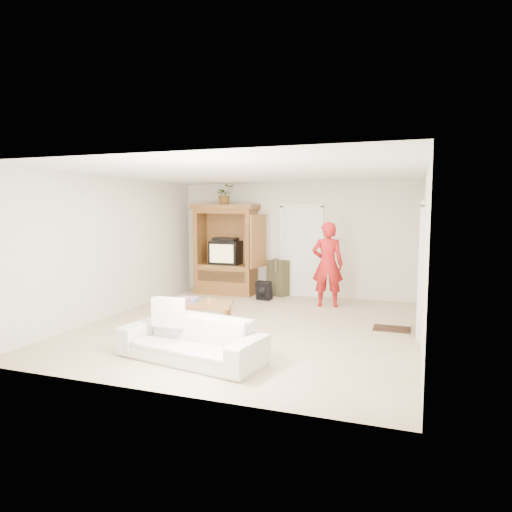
% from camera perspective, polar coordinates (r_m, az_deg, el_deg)
% --- Properties ---
extents(floor, '(6.00, 6.00, 0.00)m').
position_cam_1_polar(floor, '(7.92, -0.69, -8.76)').
color(floor, tan).
rests_on(floor, ground).
extents(ceiling, '(6.00, 6.00, 0.00)m').
position_cam_1_polar(ceiling, '(7.68, -0.71, 10.34)').
color(ceiling, white).
rests_on(ceiling, floor).
extents(wall_back, '(5.50, 0.00, 5.50)m').
position_cam_1_polar(wall_back, '(10.55, 4.94, 2.07)').
color(wall_back, silver).
rests_on(wall_back, floor).
extents(wall_front, '(5.50, 0.00, 5.50)m').
position_cam_1_polar(wall_front, '(5.01, -12.65, -2.40)').
color(wall_front, silver).
rests_on(wall_front, floor).
extents(wall_left, '(0.00, 6.00, 6.00)m').
position_cam_1_polar(wall_left, '(9.02, -17.33, 1.16)').
color(wall_left, silver).
rests_on(wall_left, floor).
extents(wall_right, '(0.00, 6.00, 6.00)m').
position_cam_1_polar(wall_right, '(7.23, 20.22, -0.08)').
color(wall_right, silver).
rests_on(wall_right, floor).
extents(armoire, '(1.82, 1.14, 2.10)m').
position_cam_1_polar(armoire, '(10.78, -3.68, 0.08)').
color(armoire, brown).
rests_on(armoire, floor).
extents(door_back, '(0.85, 0.05, 2.04)m').
position_cam_1_polar(door_back, '(10.51, 5.67, 0.52)').
color(door_back, white).
rests_on(door_back, floor).
extents(doorway_right, '(0.05, 0.90, 2.04)m').
position_cam_1_polar(doorway_right, '(7.85, 19.92, -1.67)').
color(doorway_right, black).
rests_on(doorway_right, floor).
extents(framed_picture, '(0.03, 0.60, 0.48)m').
position_cam_1_polar(framed_picture, '(9.10, 20.04, 3.00)').
color(framed_picture, black).
rests_on(framed_picture, wall_right).
extents(doormat, '(0.60, 0.40, 0.02)m').
position_cam_1_polar(doormat, '(8.05, 16.60, -8.70)').
color(doormat, '#382316').
rests_on(doormat, floor).
extents(plant, '(0.54, 0.54, 0.45)m').
position_cam_1_polar(plant, '(10.70, -3.91, 7.64)').
color(plant, '#4C7238').
rests_on(plant, armoire).
extents(man, '(0.70, 0.51, 1.75)m').
position_cam_1_polar(man, '(9.44, 8.93, -1.04)').
color(man, '#A71617').
rests_on(man, floor).
extents(sofa, '(2.10, 1.13, 0.58)m').
position_cam_1_polar(sofa, '(6.20, -8.09, -10.25)').
color(sofa, silver).
rests_on(sofa, floor).
extents(coffee_table, '(1.17, 0.83, 0.39)m').
position_cam_1_polar(coffee_table, '(7.94, -6.94, -6.23)').
color(coffee_table, '#955E33').
rests_on(coffee_table, floor).
extents(towel, '(0.40, 0.30, 0.08)m').
position_cam_1_polar(towel, '(8.04, -8.68, -5.43)').
color(towel, '#FA5372').
rests_on(towel, coffee_table).
extents(candle, '(0.08, 0.08, 0.10)m').
position_cam_1_polar(candle, '(7.90, -5.85, -5.53)').
color(candle, tan).
rests_on(candle, coffee_table).
extents(backpack_black, '(0.35, 0.24, 0.40)m').
position_cam_1_polar(backpack_black, '(10.08, 1.00, -4.40)').
color(backpack_black, black).
rests_on(backpack_black, floor).
extents(backpack_olive, '(0.52, 0.45, 0.82)m').
position_cam_1_polar(backpack_olive, '(10.57, 2.78, -2.76)').
color(backpack_olive, '#47442B').
rests_on(backpack_olive, floor).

